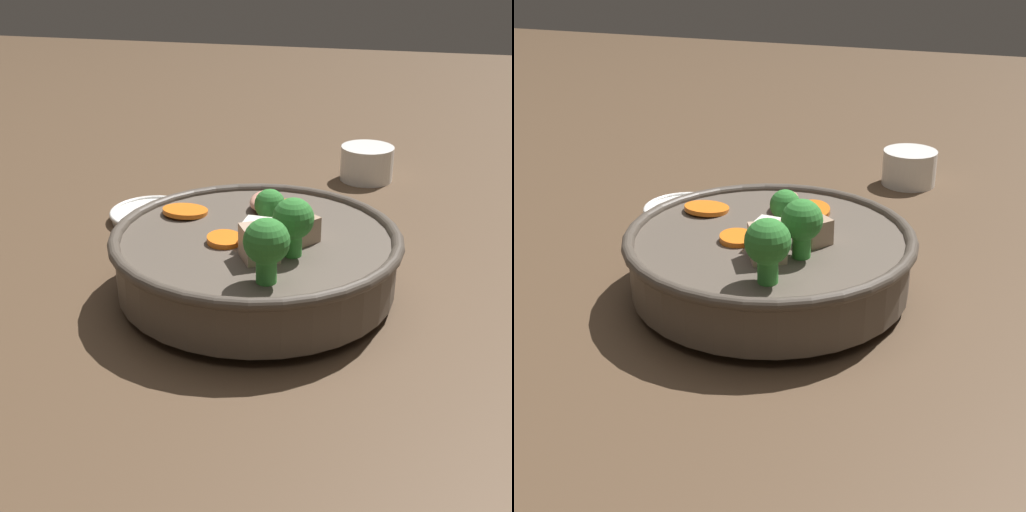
% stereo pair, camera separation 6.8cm
% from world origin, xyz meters
% --- Properties ---
extents(ground_plane, '(3.00, 3.00, 0.00)m').
position_xyz_m(ground_plane, '(0.00, 0.00, 0.00)').
color(ground_plane, '#4C3826').
extents(stirfry_bowl, '(0.28, 0.28, 0.12)m').
position_xyz_m(stirfry_bowl, '(0.00, -0.00, 0.04)').
color(stirfry_bowl, '#51473D').
rests_on(stirfry_bowl, ground_plane).
extents(side_saucer, '(0.11, 0.11, 0.01)m').
position_xyz_m(side_saucer, '(-0.17, 0.16, 0.01)').
color(side_saucer, white).
rests_on(side_saucer, ground_plane).
extents(tea_cup, '(0.07, 0.07, 0.05)m').
position_xyz_m(tea_cup, '(0.07, 0.37, 0.02)').
color(tea_cup, white).
rests_on(tea_cup, ground_plane).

